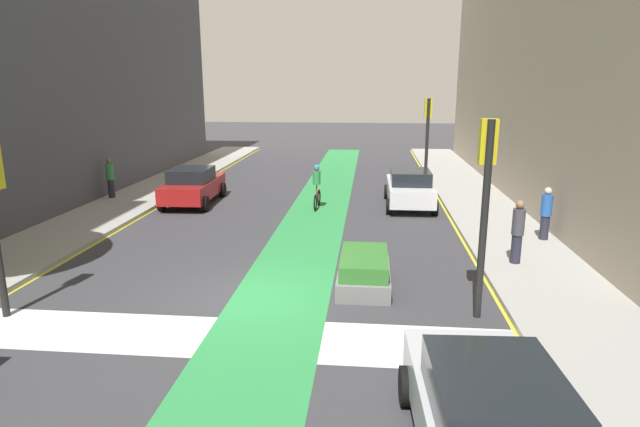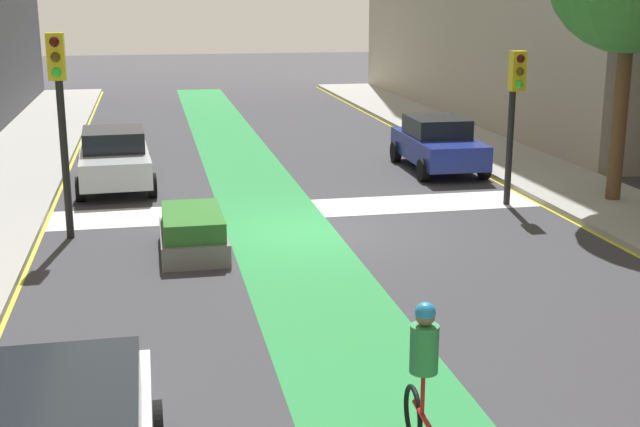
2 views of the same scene
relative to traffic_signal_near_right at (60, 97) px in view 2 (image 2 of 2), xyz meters
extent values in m
plane|color=#38383D|center=(-5.32, 0.37, -3.05)|extent=(120.00, 120.00, 0.00)
cube|color=#2D8C47|center=(-4.55, 0.37, -3.04)|extent=(2.40, 60.00, 0.01)
cube|color=silver|center=(-5.32, -1.63, -3.05)|extent=(12.00, 1.80, 0.01)
cube|color=#9E9E99|center=(-12.82, 0.37, -2.97)|extent=(3.00, 60.00, 0.15)
cube|color=yellow|center=(-11.32, 0.37, -3.04)|extent=(0.16, 60.00, 0.01)
cube|color=yellow|center=(0.68, 0.37, -3.04)|extent=(0.16, 60.00, 0.01)
cylinder|color=black|center=(0.00, -0.12, -0.87)|extent=(0.16, 0.16, 4.35)
cube|color=gold|center=(0.00, 0.08, 0.83)|extent=(0.35, 0.28, 0.95)
sphere|color=#3F0A0A|center=(0.00, 0.22, 1.13)|extent=(0.20, 0.20, 0.20)
sphere|color=#4C380C|center=(0.00, 0.22, 0.83)|extent=(0.20, 0.20, 0.20)
sphere|color=#26D833|center=(0.00, 0.22, 0.53)|extent=(0.20, 0.20, 0.20)
cylinder|color=black|center=(-10.49, -1.09, -1.15)|extent=(0.16, 0.16, 3.81)
cube|color=gold|center=(-10.49, -0.89, 0.28)|extent=(0.35, 0.28, 0.95)
sphere|color=#3F0A0A|center=(-10.49, -0.75, 0.58)|extent=(0.20, 0.20, 0.20)
sphere|color=#4C380C|center=(-10.49, -0.75, 0.28)|extent=(0.20, 0.20, 0.20)
sphere|color=#26D833|center=(-10.49, -0.75, -0.02)|extent=(0.20, 0.20, 0.20)
cube|color=navy|center=(-10.21, -5.55, -2.38)|extent=(1.88, 4.23, 0.70)
cube|color=black|center=(-10.21, -5.75, -1.75)|extent=(1.64, 2.03, 0.55)
cylinder|color=black|center=(-11.08, -4.06, -2.73)|extent=(0.23, 0.64, 0.64)
cylinder|color=black|center=(-9.28, -4.10, -2.73)|extent=(0.23, 0.64, 0.64)
cylinder|color=black|center=(-11.13, -7.00, -2.73)|extent=(0.23, 0.64, 0.64)
cylinder|color=black|center=(-9.34, -7.04, -2.73)|extent=(0.23, 0.64, 0.64)
cube|color=black|center=(-0.78, 10.62, -1.75)|extent=(1.61, 2.01, 0.55)
cube|color=#B2B7BF|center=(-0.81, -5.04, -2.38)|extent=(1.99, 4.28, 0.70)
cube|color=black|center=(-0.80, -5.24, -1.75)|extent=(1.69, 2.07, 0.55)
cylinder|color=black|center=(-1.78, -3.61, -2.73)|extent=(0.25, 0.65, 0.64)
cylinder|color=black|center=(0.02, -3.53, -2.73)|extent=(0.25, 0.65, 0.64)
cylinder|color=black|center=(-1.64, -6.55, -2.73)|extent=(0.25, 0.65, 0.64)
cylinder|color=black|center=(0.16, -6.47, -2.73)|extent=(0.25, 0.65, 0.64)
torus|color=black|center=(-4.65, 9.61, -2.71)|extent=(0.09, 0.68, 0.68)
cylinder|color=red|center=(-4.63, 10.14, -2.53)|extent=(0.10, 0.95, 0.06)
cylinder|color=red|center=(-4.64, 9.99, -2.26)|extent=(0.05, 0.05, 0.50)
cylinder|color=#338C4C|center=(-4.64, 9.99, -1.73)|extent=(0.32, 0.32, 0.55)
sphere|color=#8C6647|center=(-4.64, 9.99, -1.35)|extent=(0.22, 0.22, 0.22)
sphere|color=#268CCC|center=(-4.64, 9.99, -1.31)|extent=(0.23, 0.23, 0.23)
cylinder|color=brown|center=(-13.08, -0.55, -0.81)|extent=(0.36, 0.36, 4.17)
cube|color=slate|center=(-2.55, 1.49, -2.82)|extent=(1.32, 2.46, 0.45)
cube|color=#33722D|center=(-2.55, 1.49, -2.40)|extent=(1.18, 2.21, 0.40)
camera|label=1|loc=(-2.44, -11.32, 2.00)|focal=29.67mm
camera|label=2|loc=(-1.80, 18.23, 2.03)|focal=47.60mm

